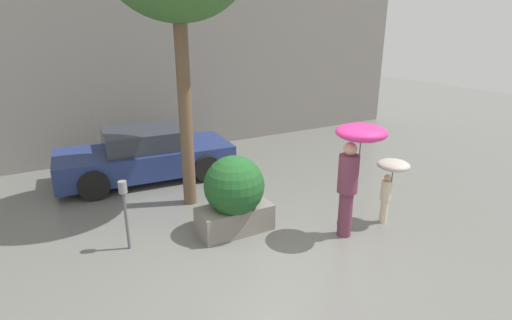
% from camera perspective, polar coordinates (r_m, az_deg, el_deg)
% --- Properties ---
extents(ground_plane, '(40.00, 40.00, 0.00)m').
position_cam_1_polar(ground_plane, '(6.85, 1.39, -13.13)').
color(ground_plane, slate).
extents(building_facade, '(18.00, 0.30, 6.00)m').
position_cam_1_polar(building_facade, '(11.88, -15.37, 15.15)').
color(building_facade, gray).
rests_on(building_facade, ground).
extents(planter_box, '(1.35, 1.09, 1.45)m').
position_cam_1_polar(planter_box, '(7.19, -3.11, -4.88)').
color(planter_box, gray).
rests_on(planter_box, ground).
extents(person_adult, '(0.86, 0.86, 2.07)m').
position_cam_1_polar(person_adult, '(6.95, 14.00, 0.59)').
color(person_adult, brown).
rests_on(person_adult, ground).
extents(person_child, '(0.60, 0.60, 1.26)m').
position_cam_1_polar(person_child, '(7.83, 18.75, -1.90)').
color(person_child, beige).
rests_on(person_child, ground).
extents(parked_car_near, '(4.24, 2.19, 1.24)m').
position_cam_1_polar(parked_car_near, '(10.15, -15.52, 0.66)').
color(parked_car_near, navy).
rests_on(parked_car_near, ground).
extents(parking_meter, '(0.14, 0.14, 1.23)m').
position_cam_1_polar(parking_meter, '(6.91, -18.32, -5.56)').
color(parking_meter, '#595B60').
rests_on(parking_meter, ground).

